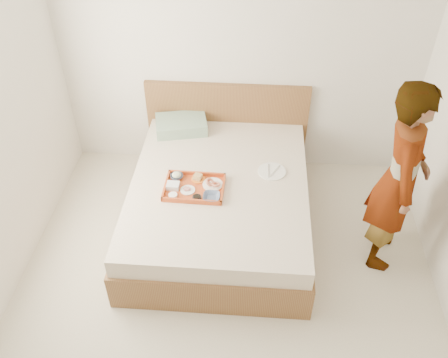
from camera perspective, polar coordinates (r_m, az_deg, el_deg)
ground at (r=4.00m, az=-0.09°, el=-15.69°), size 3.50×4.00×0.01m
wall_back at (r=4.67m, az=1.85°, el=14.94°), size 3.50×0.01×2.60m
bed at (r=4.44m, az=-0.55°, el=-2.90°), size 1.65×2.00×0.53m
headboard at (r=5.07m, az=0.36°, el=6.40°), size 1.65×0.06×0.95m
pillow at (r=4.88m, az=-5.06°, el=6.38°), size 0.56×0.44×0.12m
tray at (r=4.18m, az=-3.52°, el=-0.97°), size 0.52×0.38×0.05m
prawn_plate at (r=4.21m, az=-1.34°, el=-0.64°), size 0.18×0.18×0.01m
navy_bowl_big at (r=4.07m, az=-1.48°, el=-2.12°), size 0.15×0.15×0.04m
sauce_dish at (r=4.08m, az=-3.21°, el=-2.22°), size 0.08×0.08×0.03m
meat_plate at (r=4.17m, az=-4.29°, el=-1.31°), size 0.13×0.13×0.01m
bread_plate at (r=4.27m, az=-3.05°, el=0.00°), size 0.13×0.13×0.01m
salad_bowl at (r=4.29m, az=-5.59°, el=0.29°), size 0.12×0.12×0.04m
plastic_tub at (r=4.19m, az=-6.02°, el=-0.79°), size 0.11×0.09×0.05m
cheese_round at (r=4.11m, az=-6.03°, el=-1.95°), size 0.08×0.08×0.03m
dinner_plate at (r=4.39m, az=5.66°, el=0.89°), size 0.31×0.31×0.01m
person at (r=4.03m, az=19.94°, el=-0.04°), size 0.52×0.69×1.71m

